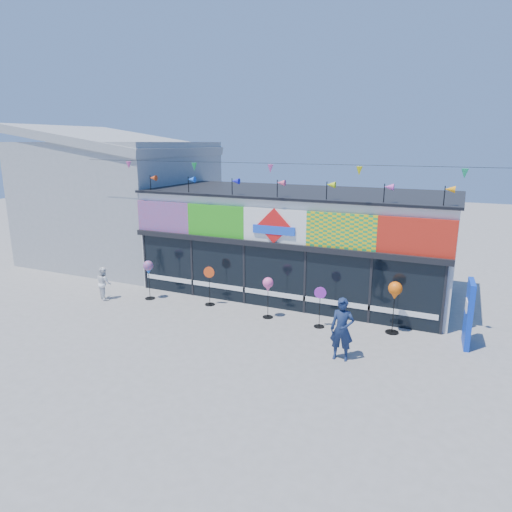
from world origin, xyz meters
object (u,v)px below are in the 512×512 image
Objects in this scene: spinner_1 at (209,285)px; spinner_3 at (320,306)px; spinner_2 at (268,286)px; child at (104,283)px; spinner_0 at (148,268)px; adult_man at (342,329)px; blue_sign at (469,314)px; spinner_4 at (395,292)px.

spinner_3 is at bearing -4.42° from spinner_1.
child is (-6.60, -0.83, -0.53)m from spinner_2.
spinner_0 is 1.11× the size of spinner_3.
spinner_1 is 6.09m from adult_man.
spinner_0 is (-11.33, -0.50, 0.22)m from blue_sign.
spinner_0 reaches higher than child.
adult_man reaches higher than spinner_4.
spinner_3 is (-4.45, -0.46, -0.28)m from blue_sign.
spinner_3 is (1.89, -0.07, -0.44)m from spinner_2.
spinner_4 reaches higher than spinner_0.
child is (-8.49, -0.77, -0.09)m from spinner_3.
spinner_0 is 0.90× the size of spinner_4.
child is at bearing -174.84° from spinner_3.
spinner_2 is 0.81× the size of adult_man.
spinner_2 is 3.75m from adult_man.
spinner_1 reaches higher than child.
blue_sign is 11.35m from spinner_0.
adult_man is (3.13, -2.06, -0.27)m from spinner_2.
spinner_3 is at bearing 117.45° from adult_man.
spinner_0 is 0.86× the size of adult_man.
spinner_4 is at bearing -142.44° from child.
spinner_4 is at bearing 12.68° from spinner_3.
spinner_2 is at bearing 179.31° from blue_sign.
spinner_3 is 1.08× the size of child.
spinner_4 reaches higher than spinner_2.
spinner_0 reaches higher than spinner_3.
child is at bearing -164.90° from spinner_1.
child is at bearing -172.79° from spinner_2.
adult_man is (5.63, -2.33, 0.12)m from spinner_1.
spinner_2 reaches higher than spinner_3.
child is at bearing -173.22° from spinner_4.
spinner_3 is at bearing 0.30° from spinner_0.
spinner_0 reaches higher than spinner_2.
spinner_1 is (-8.84, -0.12, -0.23)m from blue_sign.
spinner_3 is at bearing -2.07° from spinner_2.
blue_sign reaches higher than spinner_0.
adult_man is (-1.05, -2.50, -0.47)m from spinner_4.
spinner_0 is at bearing -178.80° from spinner_2.
spinner_4 is 0.95× the size of adult_man.
spinner_1 is 4.25m from child.
spinner_1 is at bearing -178.50° from spinner_4.
child is (-10.78, -1.28, -0.73)m from spinner_4.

